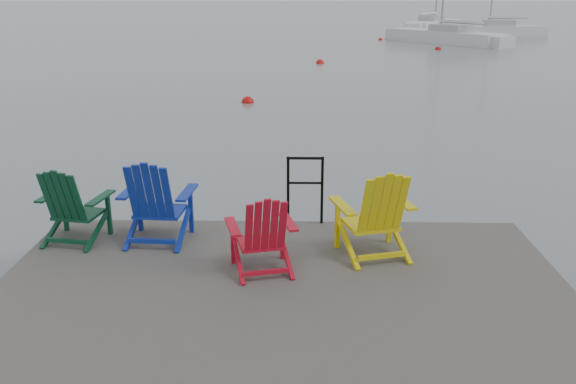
{
  "coord_description": "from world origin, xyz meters",
  "views": [
    {
      "loc": [
        0.19,
        -5.04,
        3.41
      ],
      "look_at": [
        0.02,
        2.68,
        0.85
      ],
      "focal_mm": 38.0,
      "sensor_mm": 36.0,
      "label": 1
    }
  ],
  "objects_px": {
    "chair_green": "(72,204)",
    "sailboat_far": "(494,32)",
    "handrail": "(305,184)",
    "chair_yellow": "(376,213)",
    "sailboat_mid": "(433,26)",
    "buoy_a": "(248,103)",
    "sailboat_near": "(446,38)",
    "buoy_d": "(380,40)",
    "buoy_b": "(320,63)",
    "buoy_c": "(438,49)",
    "chair_blue": "(156,201)",
    "chair_red": "(263,233)"
  },
  "relations": [
    {
      "from": "sailboat_mid",
      "to": "buoy_b",
      "type": "relative_size",
      "value": 28.35
    },
    {
      "from": "handrail",
      "to": "sailboat_mid",
      "type": "relative_size",
      "value": 0.08
    },
    {
      "from": "sailboat_mid",
      "to": "buoy_c",
      "type": "distance_m",
      "value": 19.9
    },
    {
      "from": "sailboat_mid",
      "to": "sailboat_far",
      "type": "xyz_separation_m",
      "value": [
        2.94,
        -8.57,
        0.0
      ]
    },
    {
      "from": "handrail",
      "to": "chair_red",
      "type": "height_order",
      "value": "same"
    },
    {
      "from": "chair_green",
      "to": "buoy_a",
      "type": "relative_size",
      "value": 2.36
    },
    {
      "from": "handrail",
      "to": "chair_green",
      "type": "distance_m",
      "value": 2.88
    },
    {
      "from": "handrail",
      "to": "chair_green",
      "type": "height_order",
      "value": "chair_green"
    },
    {
      "from": "handrail",
      "to": "sailboat_mid",
      "type": "height_order",
      "value": "sailboat_mid"
    },
    {
      "from": "chair_blue",
      "to": "chair_red",
      "type": "distance_m",
      "value": 1.55
    },
    {
      "from": "chair_blue",
      "to": "buoy_c",
      "type": "height_order",
      "value": "chair_blue"
    },
    {
      "from": "handrail",
      "to": "sailboat_near",
      "type": "relative_size",
      "value": 0.07
    },
    {
      "from": "chair_green",
      "to": "sailboat_far",
      "type": "height_order",
      "value": "sailboat_far"
    },
    {
      "from": "buoy_c",
      "to": "buoy_b",
      "type": "bearing_deg",
      "value": -134.45
    },
    {
      "from": "handrail",
      "to": "chair_yellow",
      "type": "relative_size",
      "value": 0.85
    },
    {
      "from": "sailboat_far",
      "to": "buoy_b",
      "type": "xyz_separation_m",
      "value": [
        -13.95,
        -18.49,
        -0.36
      ]
    },
    {
      "from": "handrail",
      "to": "buoy_b",
      "type": "bearing_deg",
      "value": 87.82
    },
    {
      "from": "chair_blue",
      "to": "buoy_c",
      "type": "bearing_deg",
      "value": 76.15
    },
    {
      "from": "chair_blue",
      "to": "buoy_a",
      "type": "distance_m",
      "value": 12.54
    },
    {
      "from": "chair_blue",
      "to": "sailboat_far",
      "type": "relative_size",
      "value": 0.1
    },
    {
      "from": "chair_yellow",
      "to": "sailboat_far",
      "type": "bearing_deg",
      "value": 56.13
    },
    {
      "from": "sailboat_near",
      "to": "handrail",
      "type": "bearing_deg",
      "value": -141.32
    },
    {
      "from": "chair_yellow",
      "to": "buoy_a",
      "type": "height_order",
      "value": "chair_yellow"
    },
    {
      "from": "chair_red",
      "to": "sailboat_mid",
      "type": "xyz_separation_m",
      "value": [
        12.34,
        51.4,
        -0.6
      ]
    },
    {
      "from": "chair_yellow",
      "to": "buoy_d",
      "type": "relative_size",
      "value": 3.25
    },
    {
      "from": "chair_yellow",
      "to": "buoy_c",
      "type": "bearing_deg",
      "value": 61.12
    },
    {
      "from": "chair_red",
      "to": "sailboat_far",
      "type": "bearing_deg",
      "value": 55.76
    },
    {
      "from": "chair_green",
      "to": "sailboat_far",
      "type": "relative_size",
      "value": 0.09
    },
    {
      "from": "buoy_a",
      "to": "handrail",
      "type": "bearing_deg",
      "value": -81.55
    },
    {
      "from": "chair_blue",
      "to": "buoy_b",
      "type": "distance_m",
      "value": 23.7
    },
    {
      "from": "chair_blue",
      "to": "chair_yellow",
      "type": "relative_size",
      "value": 1.0
    },
    {
      "from": "buoy_b",
      "to": "sailboat_near",
      "type": "bearing_deg",
      "value": 54.03
    },
    {
      "from": "handrail",
      "to": "chair_red",
      "type": "bearing_deg",
      "value": -107.28
    },
    {
      "from": "chair_green",
      "to": "chair_blue",
      "type": "height_order",
      "value": "chair_blue"
    },
    {
      "from": "buoy_a",
      "to": "sailboat_near",
      "type": "bearing_deg",
      "value": 63.71
    },
    {
      "from": "buoy_c",
      "to": "sailboat_far",
      "type": "bearing_deg",
      "value": 59.04
    },
    {
      "from": "handrail",
      "to": "chair_blue",
      "type": "xyz_separation_m",
      "value": [
        -1.79,
        -0.67,
        -0.01
      ]
    },
    {
      "from": "chair_green",
      "to": "buoy_d",
      "type": "relative_size",
      "value": 2.94
    },
    {
      "from": "buoy_c",
      "to": "chair_yellow",
      "type": "bearing_deg",
      "value": -103.33
    },
    {
      "from": "chair_red",
      "to": "sailboat_near",
      "type": "relative_size",
      "value": 0.07
    },
    {
      "from": "chair_green",
      "to": "chair_red",
      "type": "bearing_deg",
      "value": -9.18
    },
    {
      "from": "buoy_a",
      "to": "sailboat_mid",
      "type": "bearing_deg",
      "value": 70.31
    },
    {
      "from": "buoy_c",
      "to": "buoy_a",
      "type": "bearing_deg",
      "value": -118.32
    },
    {
      "from": "chair_green",
      "to": "buoy_a",
      "type": "bearing_deg",
      "value": 94.82
    },
    {
      "from": "handrail",
      "to": "sailboat_near",
      "type": "bearing_deg",
      "value": 74.51
    },
    {
      "from": "sailboat_near",
      "to": "buoy_a",
      "type": "bearing_deg",
      "value": -152.12
    },
    {
      "from": "handrail",
      "to": "sailboat_far",
      "type": "height_order",
      "value": "sailboat_far"
    },
    {
      "from": "chair_yellow",
      "to": "sailboat_near",
      "type": "xyz_separation_m",
      "value": [
        8.92,
        36.08,
        -0.68
      ]
    },
    {
      "from": "chair_blue",
      "to": "buoy_d",
      "type": "xyz_separation_m",
      "value": [
        7.42,
        38.22,
        -1.03
      ]
    },
    {
      "from": "handrail",
      "to": "buoy_d",
      "type": "bearing_deg",
      "value": 81.47
    }
  ]
}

